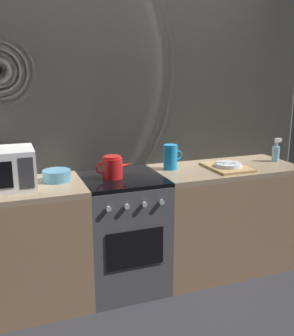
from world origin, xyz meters
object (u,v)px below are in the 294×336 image
(kettle, at_px, (113,167))
(spray_bottle, at_px, (276,152))
(dish_pile, at_px, (227,166))
(stove_unit, at_px, (123,233))
(mixing_bowl, at_px, (57,176))
(pitcher, at_px, (171,157))

(kettle, distance_m, spray_bottle, 1.49)
(spray_bottle, bearing_deg, kettle, -179.01)
(dish_pile, bearing_deg, stove_unit, 176.06)
(kettle, bearing_deg, dish_pile, -3.33)
(kettle, bearing_deg, mixing_bowl, 170.70)
(mixing_bowl, bearing_deg, stove_unit, -7.28)
(kettle, distance_m, mixing_bowl, 0.41)
(mixing_bowl, relative_size, dish_pile, 0.50)
(kettle, relative_size, spray_bottle, 1.40)
(dish_pile, xyz_separation_m, spray_bottle, (0.54, 0.08, 0.06))
(mixing_bowl, bearing_deg, dish_pile, -5.11)
(stove_unit, height_order, mixing_bowl, mixing_bowl)
(mixing_bowl, height_order, dish_pile, mixing_bowl)
(mixing_bowl, height_order, spray_bottle, spray_bottle)
(kettle, relative_size, mixing_bowl, 1.42)
(mixing_bowl, bearing_deg, kettle, -9.30)
(mixing_bowl, xyz_separation_m, pitcher, (0.91, 0.03, 0.06))
(mixing_bowl, bearing_deg, spray_bottle, -1.21)
(spray_bottle, bearing_deg, stove_unit, -179.16)
(mixing_bowl, distance_m, spray_bottle, 1.88)
(stove_unit, xyz_separation_m, dish_pile, (0.87, -0.06, 0.47))
(stove_unit, bearing_deg, pitcher, 11.54)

